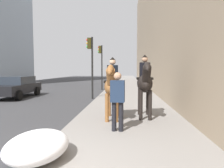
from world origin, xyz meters
TOP-DOWN VIEW (x-y plane):
  - mounted_horse_near at (4.18, -1.41)m, footprint 2.15×0.60m
  - mounted_horse_far at (4.50, -2.58)m, footprint 2.15×0.61m
  - pedestrian_greeting at (2.78, -1.65)m, footprint 0.28×0.42m
  - car_near_lane at (10.44, 5.61)m, footprint 4.31×2.06m
  - traffic_light_near_curb at (10.08, 0.37)m, footprint 0.20×0.44m
  - traffic_light_far_curb at (16.21, 0.47)m, footprint 0.20×0.44m
  - snow_pile_near at (0.82, -0.15)m, footprint 1.54×1.18m

SIDE VIEW (x-z plane):
  - snow_pile_near at x=0.82m, z-range 0.12..0.65m
  - car_near_lane at x=10.44m, z-range 0.03..1.47m
  - pedestrian_greeting at x=2.78m, z-range 0.25..1.95m
  - mounted_horse_near at x=4.18m, z-range 0.22..2.45m
  - mounted_horse_far at x=4.50m, z-range 0.26..2.59m
  - traffic_light_near_curb at x=10.08m, z-range 0.67..4.66m
  - traffic_light_far_curb at x=16.21m, z-range 0.69..4.89m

